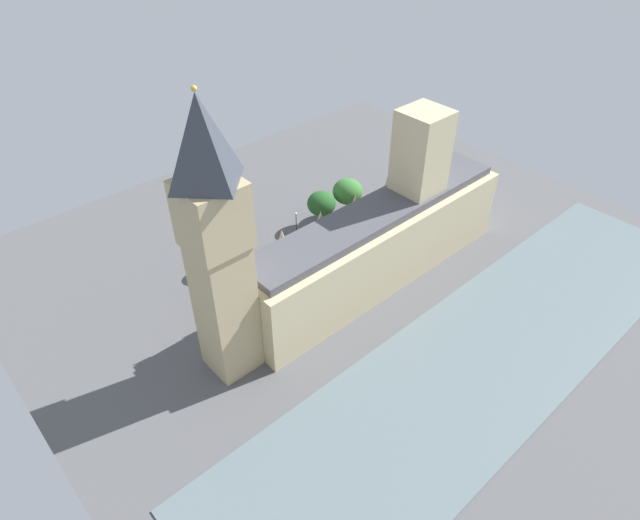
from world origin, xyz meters
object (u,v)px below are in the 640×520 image
plane_tree_by_river_gate (348,191)px  double_decker_bus_trailing (389,206)px  car_black_under_trees (326,250)px  plane_tree_near_tower (228,244)px  clock_tower (217,245)px  pedestrian_kerbside (364,240)px  car_silver_opposite_hall (243,283)px  plane_tree_leading (322,204)px  parliament_building (382,237)px  double_decker_bus_far_end (284,266)px  car_blue_midblock (358,235)px  pedestrian_corner (252,305)px  street_lamp_slot_10 (296,221)px

plane_tree_by_river_gate → double_decker_bus_trailing: bearing=-132.0°
car_black_under_trees → plane_tree_near_tower: size_ratio=0.56×
clock_tower → pedestrian_kerbside: 50.70m
car_silver_opposite_hall → plane_tree_leading: bearing=108.9°
car_silver_opposite_hall → parliament_building: bearing=63.1°
parliament_building → pedestrian_kerbside: bearing=-29.8°
double_decker_bus_trailing → plane_tree_near_tower: size_ratio=1.28×
car_silver_opposite_hall → plane_tree_by_river_gate: plane_tree_by_river_gate is taller
clock_tower → double_decker_bus_trailing: clock_tower is taller
plane_tree_by_river_gate → plane_tree_near_tower: size_ratio=1.17×
clock_tower → plane_tree_by_river_gate: clock_tower is taller
clock_tower → double_decker_bus_trailing: size_ratio=4.69×
double_decker_bus_trailing → double_decker_bus_far_end: 33.73m
parliament_building → plane_tree_near_tower: 32.00m
pedestrian_kerbside → plane_tree_by_river_gate: size_ratio=0.16×
double_decker_bus_far_end → plane_tree_by_river_gate: size_ratio=1.10×
clock_tower → double_decker_bus_far_end: clock_tower is taller
car_blue_midblock → pedestrian_corner: 32.46m
parliament_building → double_decker_bus_trailing: parliament_building is taller
car_silver_opposite_hall → plane_tree_by_river_gate: 35.33m
double_decker_bus_trailing → street_lamp_slot_10: (7.71, 22.92, 2.18)m
clock_tower → car_silver_opposite_hall: bearing=-40.7°
car_blue_midblock → car_black_under_trees: 9.51m
clock_tower → plane_tree_near_tower: bearing=-33.8°
plane_tree_leading → car_blue_midblock: bearing=-163.5°
street_lamp_slot_10 → pedestrian_kerbside: bearing=-138.6°
car_silver_opposite_hall → pedestrian_kerbside: (-6.03, -29.50, -0.21)m
pedestrian_kerbside → street_lamp_slot_10: size_ratio=0.22×
car_blue_midblock → plane_tree_leading: plane_tree_leading is taller
clock_tower → plane_tree_leading: (21.26, -40.32, -19.81)m
double_decker_bus_trailing → double_decker_bus_far_end: (-0.99, 33.71, 0.00)m
double_decker_bus_far_end → pedestrian_kerbside: size_ratio=7.06×
car_blue_midblock → pedestrian_kerbside: bearing=-178.8°
car_blue_midblock → plane_tree_leading: (9.54, 2.83, 5.21)m
double_decker_bus_trailing → car_silver_opposite_hall: bearing=-87.2°
plane_tree_leading → double_decker_bus_trailing: bearing=-116.8°
double_decker_bus_far_end → plane_tree_near_tower: (9.74, 6.83, 3.60)m
double_decker_bus_far_end → pedestrian_kerbside: bearing=87.9°
pedestrian_kerbside → pedestrian_corner: 32.13m
double_decker_bus_far_end → plane_tree_by_river_gate: (7.79, -26.15, 4.07)m
double_decker_bus_trailing → car_black_under_trees: (-1.28, 21.84, -1.75)m
car_black_under_trees → pedestrian_kerbside: (-2.73, -9.27, -0.21)m
car_blue_midblock → double_decker_bus_far_end: bearing=94.7°
car_black_under_trees → pedestrian_kerbside: size_ratio=3.06×
double_decker_bus_trailing → plane_tree_near_tower: 41.63m
double_decker_bus_trailing → pedestrian_corner: bearing=-78.7°
double_decker_bus_trailing → pedestrian_kerbside: (-4.01, 12.57, -1.95)m
car_silver_opposite_hall → plane_tree_by_river_gate: size_ratio=0.46×
clock_tower → pedestrian_corner: (9.05, -10.80, -25.18)m
parliament_building → street_lamp_slot_10: 22.69m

